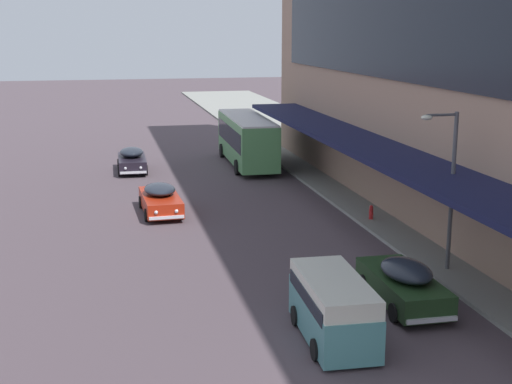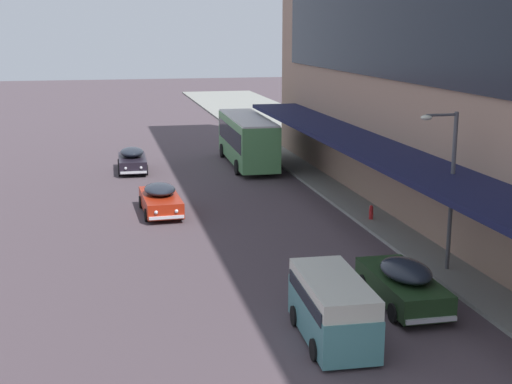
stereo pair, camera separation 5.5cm
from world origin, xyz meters
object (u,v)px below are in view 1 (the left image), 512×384
Objects in this scene: sedan_lead_near at (132,160)px; vw_van at (332,304)px; street_lamp at (448,178)px; sedan_trailing_near at (404,283)px; transit_bus_kerbside_front at (247,138)px; fire_hydrant at (371,212)px; sedan_second_near at (160,199)px.

vw_van reaches higher than sedan_lead_near.
street_lamp reaches higher than vw_van.
sedan_lead_near is (-7.83, 25.53, -0.02)m from sedan_trailing_near.
sedan_lead_near is 0.75× the size of street_lamp.
sedan_trailing_near is 0.78× the size of street_lamp.
street_lamp is (2.87, 2.73, 2.95)m from sedan_trailing_near.
sedan_trailing_near is 1.02× the size of vw_van.
transit_bus_kerbside_front is 1.66× the size of street_lamp.
street_lamp is 8.20m from fire_hydrant.
street_lamp is at bearing -82.96° from transit_bus_kerbside_front.
transit_bus_kerbside_front is 23.48m from street_lamp.
sedan_lead_near is at bearing 107.05° from sedan_trailing_near.
transit_bus_kerbside_front is at bearing 90.00° from sedan_trailing_near.
street_lamp is (10.70, -22.80, 2.97)m from sedan_lead_near.
vw_van is at bearing -148.01° from sedan_trailing_near.
vw_van is 8.17m from street_lamp.
street_lamp is (9.84, -11.48, 3.00)m from sedan_second_near.
vw_van is (-3.24, -2.02, 0.31)m from sedan_trailing_near.
street_lamp is at bearing 43.56° from sedan_trailing_near.
transit_bus_kerbside_front is at bearing 97.04° from street_lamp.
transit_bus_kerbside_front is 2.15× the size of sedan_trailing_near.
sedan_trailing_near is 6.74× the size of fire_hydrant.
fire_hydrant is (0.02, 7.53, -3.25)m from street_lamp.
sedan_second_near is at bearing 102.97° from vw_van.
fire_hydrant is (10.72, -15.28, -0.28)m from sedan_lead_near.
street_lamp reaches higher than transit_bus_kerbside_front.
street_lamp is (6.10, 4.75, 2.65)m from vw_van.
sedan_second_near reaches higher than fire_hydrant.
street_lamp is 8.69× the size of fire_hydrant.
street_lamp is at bearing -49.39° from sedan_second_near.
transit_bus_kerbside_front is at bearing 59.30° from sedan_second_near.
sedan_lead_near is 25.36m from street_lamp.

